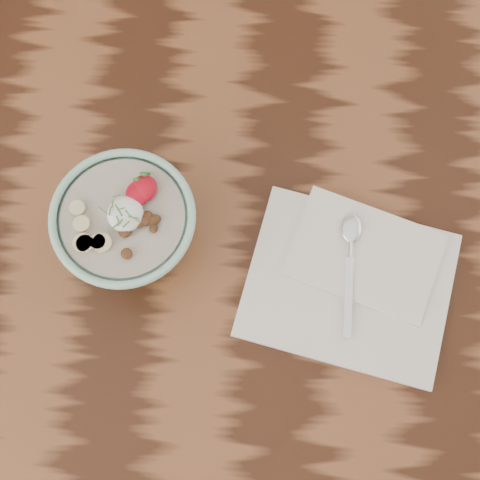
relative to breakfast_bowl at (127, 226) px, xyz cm
name	(u,v)px	position (x,y,z in cm)	size (l,w,h in cm)	color
table	(134,265)	(-1.44, -1.19, -15.19)	(160.00, 90.00, 75.00)	#32180C
breakfast_bowl	(127,226)	(0.00, 0.00, 0.00)	(17.48, 17.48, 11.55)	#91C3AE
napkin	(352,278)	(28.45, -4.21, -5.24)	(29.61, 26.01, 1.57)	silver
spoon	(351,245)	(28.12, -0.09, -3.97)	(2.90, 16.27, 0.85)	silver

